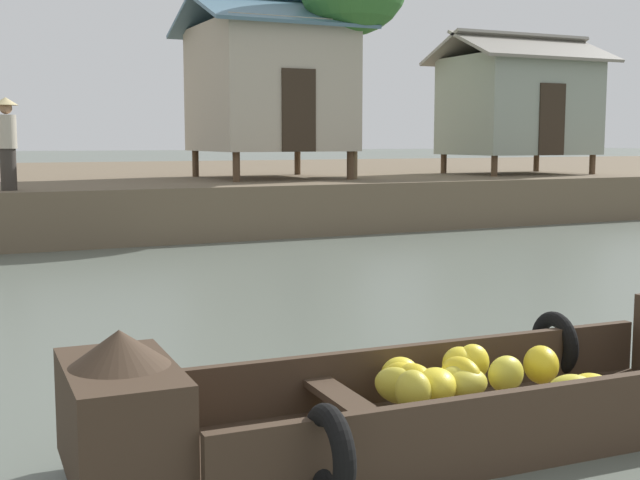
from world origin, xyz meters
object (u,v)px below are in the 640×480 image
at_px(banana_boat, 465,390).
at_px(stilt_house_mid_right, 519,104).
at_px(stilt_house_mid_left, 269,86).
at_px(vendor_person, 7,139).

relative_size(banana_boat, stilt_house_mid_right, 1.20).
bearing_deg(banana_boat, stilt_house_mid_left, 73.13).
distance_m(stilt_house_mid_right, vendor_person, 13.23).
distance_m(stilt_house_mid_left, stilt_house_mid_right, 6.95).
bearing_deg(stilt_house_mid_right, banana_boat, -129.39).
bearing_deg(stilt_house_mid_left, stilt_house_mid_right, -4.22).
relative_size(stilt_house_mid_left, stilt_house_mid_right, 1.00).
relative_size(banana_boat, stilt_house_mid_left, 1.20).
xyz_separation_m(stilt_house_mid_left, stilt_house_mid_right, (6.93, -0.51, -0.31)).
xyz_separation_m(banana_boat, vendor_person, (-1.80, 11.56, 1.66)).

